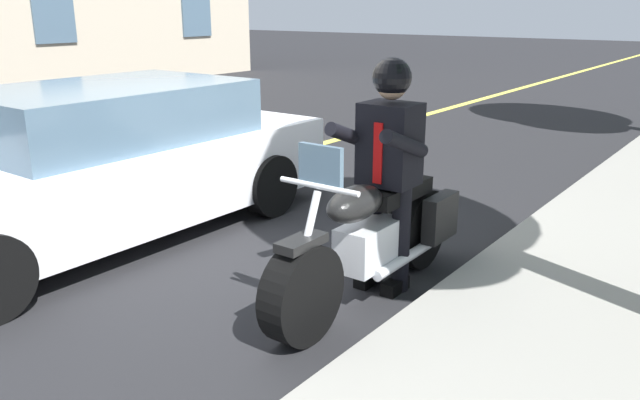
# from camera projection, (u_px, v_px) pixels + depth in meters

# --- Properties ---
(ground_plane) EXTENTS (80.00, 80.00, 0.00)m
(ground_plane) POSITION_uv_depth(u_px,v_px,m) (226.00, 249.00, 5.65)
(ground_plane) COLOR black
(lane_center_stripe) EXTENTS (60.00, 0.16, 0.01)m
(lane_center_stripe) POSITION_uv_depth(u_px,v_px,m) (94.00, 207.00, 6.79)
(lane_center_stripe) COLOR #E5DB4C
(lane_center_stripe) RESTS_ON ground_plane
(motorcycle_main) EXTENTS (2.21, 0.60, 1.26)m
(motorcycle_main) POSITION_uv_depth(u_px,v_px,m) (373.00, 238.00, 4.62)
(motorcycle_main) COLOR black
(motorcycle_main) RESTS_ON ground_plane
(rider_main) EXTENTS (0.62, 0.55, 1.74)m
(rider_main) POSITION_uv_depth(u_px,v_px,m) (388.00, 156.00, 4.60)
(rider_main) COLOR black
(rider_main) RESTS_ON ground_plane
(car_silver) EXTENTS (4.60, 1.92, 1.40)m
(car_silver) POSITION_uv_depth(u_px,v_px,m) (99.00, 164.00, 5.79)
(car_silver) COLOR white
(car_silver) RESTS_ON ground_plane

